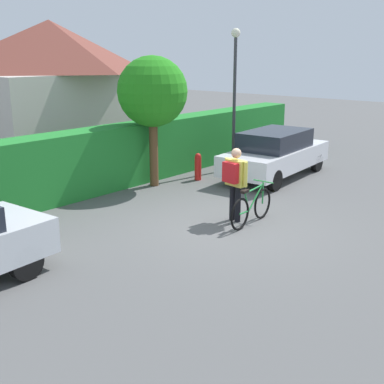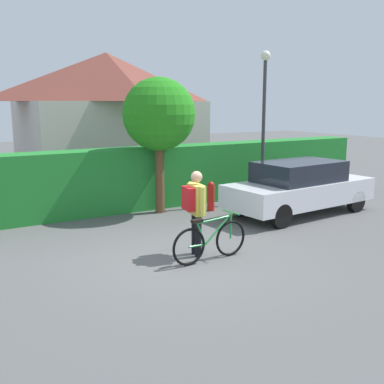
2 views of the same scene
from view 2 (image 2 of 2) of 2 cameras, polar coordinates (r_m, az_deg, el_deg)
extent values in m
plane|color=#555555|center=(8.84, -1.46, -8.39)|extent=(60.00, 60.00, 0.00)
cube|color=#217D2D|center=(12.54, -11.38, 1.26)|extent=(18.09, 0.90, 1.71)
cube|color=beige|center=(17.84, -10.29, 6.23)|extent=(6.08, 4.78, 2.99)
pyramid|color=brown|center=(17.81, -10.56, 13.87)|extent=(6.39, 5.01, 1.76)
cube|color=silver|center=(12.57, 13.25, -0.01)|extent=(4.36, 1.96, 0.60)
cube|color=#1E232D|center=(12.42, 13.16, 2.51)|extent=(2.38, 1.62, 0.53)
cylinder|color=black|center=(14.17, 14.88, -0.09)|extent=(0.60, 0.22, 0.59)
cylinder|color=black|center=(13.30, 19.71, -1.08)|extent=(0.60, 0.22, 0.59)
cylinder|color=black|center=(12.14, 6.04, -1.60)|extent=(0.60, 0.22, 0.59)
cylinder|color=black|center=(11.10, 11.03, -2.94)|extent=(0.60, 0.22, 0.59)
torus|color=black|center=(8.98, 4.80, -5.74)|extent=(0.71, 0.10, 0.71)
torus|color=black|center=(8.42, -0.38, -6.85)|extent=(0.71, 0.10, 0.71)
cylinder|color=#268C3F|center=(8.73, 3.29, -4.60)|extent=(0.63, 0.08, 0.54)
cylinder|color=#268C3F|center=(8.51, 1.16, -5.19)|extent=(0.23, 0.05, 0.47)
cylinder|color=#268C3F|center=(8.61, 2.67, -3.46)|extent=(0.75, 0.08, 0.07)
cylinder|color=#268C3F|center=(8.52, 0.66, -6.69)|extent=(0.37, 0.06, 0.05)
cylinder|color=#268C3F|center=(8.91, 4.83, -4.24)|extent=(0.04, 0.04, 0.49)
cube|color=black|center=(8.39, 0.63, -3.62)|extent=(0.23, 0.11, 0.06)
cylinder|color=#268C3F|center=(8.84, 4.86, -2.52)|extent=(0.06, 0.50, 0.03)
cylinder|color=black|center=(9.05, 0.35, -5.19)|extent=(0.13, 0.13, 0.82)
cylinder|color=black|center=(8.89, 0.77, -5.48)|extent=(0.13, 0.13, 0.82)
cube|color=#D8CC4C|center=(8.80, 0.57, -0.93)|extent=(0.27, 0.51, 0.58)
sphere|color=tan|center=(8.72, 0.57, 1.89)|extent=(0.22, 0.22, 0.22)
cylinder|color=#D8CC4C|center=(9.06, -0.14, -0.48)|extent=(0.09, 0.09, 0.55)
cylinder|color=#D8CC4C|center=(8.53, 1.32, -1.21)|extent=(0.09, 0.09, 0.55)
cube|color=red|center=(8.73, -0.40, -0.82)|extent=(0.22, 0.40, 0.44)
cylinder|color=#38383D|center=(13.55, 8.85, 7.19)|extent=(0.10, 0.10, 4.12)
sphere|color=#F2EDCC|center=(13.59, 9.13, 16.39)|extent=(0.28, 0.28, 0.28)
cylinder|color=brown|center=(12.36, -4.03, 2.14)|extent=(0.24, 0.24, 2.07)
sphere|color=#24841A|center=(12.22, -4.14, 9.63)|extent=(1.92, 1.92, 1.92)
cylinder|color=red|center=(12.67, 2.36, -0.76)|extent=(0.20, 0.20, 0.70)
sphere|color=red|center=(12.60, 2.38, 0.88)|extent=(0.18, 0.18, 0.18)
camera|label=1|loc=(4.46, -107.39, 6.49)|focal=46.58mm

